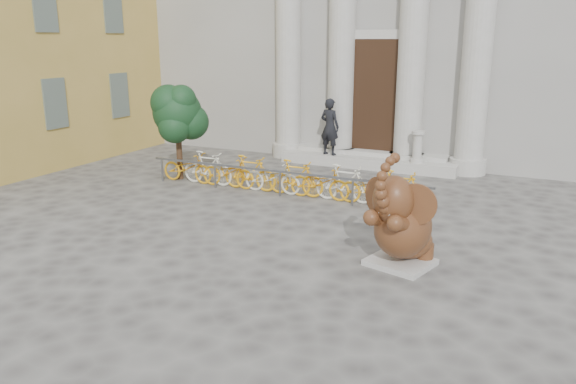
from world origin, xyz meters
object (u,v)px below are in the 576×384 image
at_px(bike_rack, 283,177).
at_px(tree, 178,114).
at_px(elephant_statue, 401,225).
at_px(pedestrian, 330,127).

height_order(bike_rack, tree, tree).
distance_m(elephant_statue, pedestrian, 8.96).
bearing_deg(pedestrian, elephant_statue, 131.39).
xyz_separation_m(bike_rack, tree, (-3.63, 0.20, 1.53)).
bearing_deg(tree, elephant_statue, -26.25).
distance_m(bike_rack, tree, 3.94).
xyz_separation_m(tree, pedestrian, (3.41, 3.87, -0.70)).
height_order(tree, pedestrian, tree).
distance_m(tree, pedestrian, 5.21).
height_order(bike_rack, pedestrian, pedestrian).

